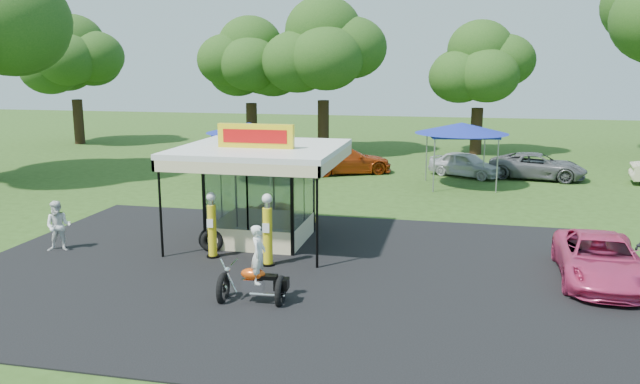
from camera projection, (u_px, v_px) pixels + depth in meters
The scene contains 20 objects.
ground at pixel (277, 296), 16.78m from camera, with size 120.00×120.00×0.00m, color #2B4816.
asphalt_apron at pixel (296, 272), 18.69m from camera, with size 20.00×14.00×0.04m, color black.
gas_station_kiosk at pixel (262, 192), 21.62m from camera, with size 5.40×5.40×4.18m.
gas_pump_left at pixel (212, 227), 19.84m from camera, with size 0.40×0.40×2.17m.
gas_pump_right at pixel (268, 232), 19.04m from camera, with size 0.43×0.43×2.29m.
motorcycle at pixel (256, 272), 16.11m from camera, with size 1.87×0.98×2.18m.
spare_tires at pixel (211, 240), 20.74m from camera, with size 0.96×0.69×0.79m.
kiosk_car at pixel (280, 214), 24.00m from camera, with size 1.13×2.82×0.96m, color yellow.
pink_sedan at pixel (600, 259), 17.76m from camera, with size 2.22×4.81×1.34m, color #D1386F.
spectator_west at pixel (58, 226), 20.64m from camera, with size 0.83×0.65×1.71m, color white.
bg_car_a at pixel (271, 160), 36.12m from camera, with size 1.45×4.16×1.37m, color silver.
bg_car_b at pixel (346, 160), 35.42m from camera, with size 2.12×5.22×1.51m, color #9C330C.
bg_car_c at pixel (466, 164), 34.46m from camera, with size 1.64×4.08×1.39m, color silver.
bg_car_d at pixel (537, 166), 33.78m from camera, with size 2.33×5.06×1.41m, color slate.
tent_west at pixel (249, 128), 32.59m from camera, with size 4.48×4.48×3.13m.
tent_east at pixel (462, 129), 31.26m from camera, with size 4.66×4.66×3.26m.
oak_far_a at pixel (74, 64), 47.74m from camera, with size 8.13×8.13×9.64m.
oak_far_b at pixel (251, 67), 44.61m from camera, with size 7.79×7.79×9.29m.
oak_far_c at pixel (323, 57), 42.43m from camera, with size 8.83×8.83×10.41m.
oak_far_d at pixel (479, 71), 42.12m from camera, with size 7.44×7.44×8.86m.
Camera 1 is at (4.54, -15.26, 6.12)m, focal length 35.00 mm.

